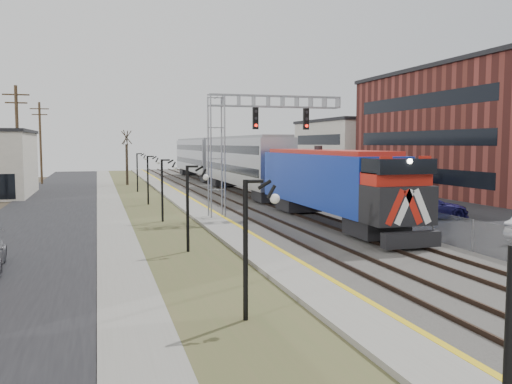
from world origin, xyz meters
name	(u,v)px	position (x,y,z in m)	size (l,w,h in m)	color
street_west	(46,213)	(-11.50, 35.00, 0.02)	(7.00, 120.00, 0.04)	black
sidewalk	(111,210)	(-7.00, 35.00, 0.04)	(2.00, 120.00, 0.08)	gray
grass_median	(152,209)	(-4.00, 35.00, 0.03)	(4.00, 120.00, 0.06)	#49522C
platform	(191,207)	(-1.00, 35.00, 0.12)	(2.00, 120.00, 0.24)	gray
ballast_bed	(253,205)	(4.00, 35.00, 0.10)	(8.00, 120.00, 0.20)	#595651
parking_lot	(387,201)	(16.00, 35.00, 0.02)	(16.00, 120.00, 0.04)	black
platform_edge	(202,205)	(-0.12, 35.00, 0.24)	(0.24, 120.00, 0.01)	gold
track_near	(229,203)	(2.00, 35.00, 0.28)	(1.58, 120.00, 0.15)	#2D2119
track_far	(271,202)	(5.50, 35.00, 0.28)	(1.58, 120.00, 0.15)	#2D2119
train	(233,164)	(5.50, 47.60, 2.88)	(3.00, 63.05, 5.33)	#132F9E
signal_gantry	(242,134)	(1.22, 27.99, 5.59)	(9.00, 1.07, 8.15)	gray
lampposts	(187,209)	(-4.00, 18.29, 2.00)	(0.14, 62.14, 4.00)	black
fence	(303,195)	(8.20, 35.00, 0.80)	(0.04, 120.00, 1.60)	gray
bare_trees	(34,173)	(-12.66, 38.91, 2.70)	(12.30, 42.30, 5.95)	#382D23
car_lot_d	(427,207)	(12.98, 24.60, 0.77)	(2.16, 5.32, 1.54)	navy
car_lot_e	(360,196)	(12.26, 32.86, 0.78)	(1.85, 4.60, 1.57)	slate
car_lot_f	(371,197)	(12.82, 31.99, 0.75)	(1.59, 4.56, 1.50)	#0D4527
car_lot_g	(304,184)	(13.28, 47.65, 0.69)	(2.30, 4.98, 1.38)	navy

